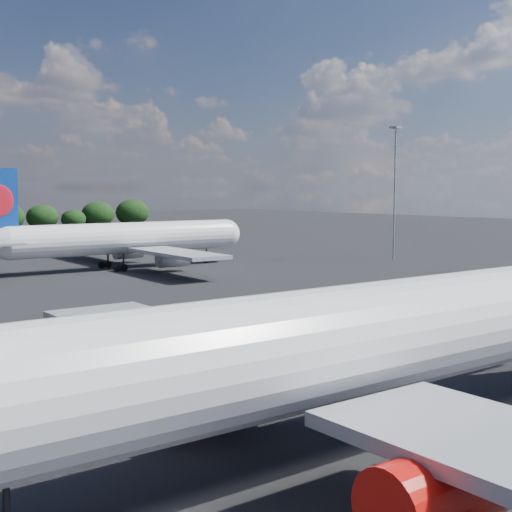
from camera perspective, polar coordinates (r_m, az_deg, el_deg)
qantas_airliner at (r=35.32m, az=9.76°, el=-6.65°), size 52.54×49.92×17.16m
china_southern_airliner at (r=111.71m, az=-11.06°, el=1.32°), size 47.00×44.70×15.33m
floodlight_mast_near at (r=128.21m, az=11.06°, el=6.44°), size 1.60×1.60×23.26m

